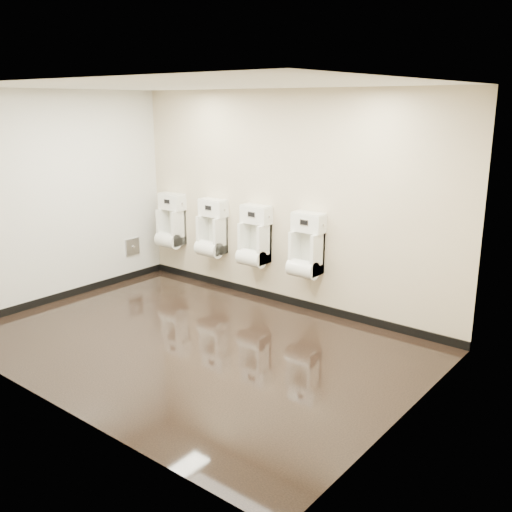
{
  "coord_description": "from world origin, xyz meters",
  "views": [
    {
      "loc": [
        4.25,
        -4.22,
        2.63
      ],
      "look_at": [
        0.45,
        0.55,
        0.98
      ],
      "focal_mm": 40.0,
      "sensor_mm": 36.0,
      "label": 1
    }
  ],
  "objects_px": {
    "urinal_1": "(212,232)",
    "urinal_2": "(254,240)",
    "access_panel": "(132,247)",
    "urinal_3": "(306,250)",
    "urinal_0": "(171,225)"
  },
  "relations": [
    {
      "from": "urinal_1",
      "to": "urinal_0",
      "type": "bearing_deg",
      "value": 180.0
    },
    {
      "from": "urinal_1",
      "to": "urinal_2",
      "type": "xyz_separation_m",
      "value": [
        0.78,
        0.0,
        0.0
      ]
    },
    {
      "from": "urinal_0",
      "to": "access_panel",
      "type": "bearing_deg",
      "value": -136.71
    },
    {
      "from": "urinal_0",
      "to": "urinal_2",
      "type": "bearing_deg",
      "value": 0.0
    },
    {
      "from": "access_panel",
      "to": "urinal_3",
      "type": "relative_size",
      "value": 0.31
    },
    {
      "from": "urinal_2",
      "to": "urinal_3",
      "type": "relative_size",
      "value": 1.0
    },
    {
      "from": "urinal_0",
      "to": "urinal_2",
      "type": "distance_m",
      "value": 1.63
    },
    {
      "from": "urinal_3",
      "to": "urinal_2",
      "type": "bearing_deg",
      "value": 180.0
    },
    {
      "from": "access_panel",
      "to": "urinal_2",
      "type": "bearing_deg",
      "value": 11.17
    },
    {
      "from": "access_panel",
      "to": "urinal_1",
      "type": "xyz_separation_m",
      "value": [
        1.28,
        0.41,
        0.33
      ]
    },
    {
      "from": "access_panel",
      "to": "urinal_3",
      "type": "height_order",
      "value": "urinal_3"
    },
    {
      "from": "access_panel",
      "to": "urinal_3",
      "type": "xyz_separation_m",
      "value": [
        2.9,
        0.41,
        0.33
      ]
    },
    {
      "from": "urinal_1",
      "to": "urinal_2",
      "type": "height_order",
      "value": "same"
    },
    {
      "from": "urinal_2",
      "to": "access_panel",
      "type": "bearing_deg",
      "value": -168.83
    },
    {
      "from": "access_panel",
      "to": "urinal_2",
      "type": "distance_m",
      "value": 2.13
    }
  ]
}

